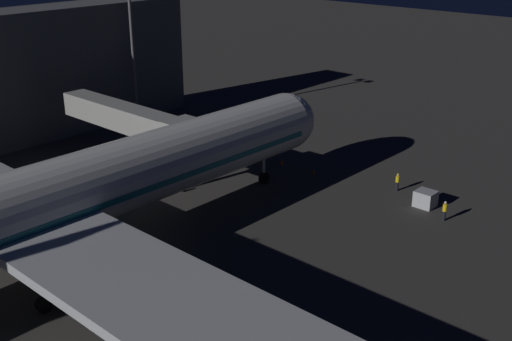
{
  "coord_description": "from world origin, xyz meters",
  "views": [
    {
      "loc": [
        -39.86,
        25.04,
        24.81
      ],
      "look_at": [
        -3.0,
        -15.39,
        3.5
      ],
      "focal_mm": 44.47,
      "sensor_mm": 36.0,
      "label": 1
    }
  ],
  "objects_px": {
    "traffic_cone_nose_starboard": "(282,162)",
    "baggage_container_mid_row": "(425,199)",
    "apron_floodlight_mast": "(132,41)",
    "airliner_at_gate": "(5,218)",
    "ground_crew_marshaller_fwd": "(398,181)",
    "ground_crew_by_belt_loader": "(445,210)",
    "traffic_cone_nose_port": "(314,172)",
    "jet_bridge": "(138,122)"
  },
  "relations": [
    {
      "from": "jet_bridge",
      "to": "traffic_cone_nose_port",
      "type": "height_order",
      "value": "jet_bridge"
    },
    {
      "from": "apron_floodlight_mast",
      "to": "traffic_cone_nose_starboard",
      "type": "distance_m",
      "value": 25.76
    },
    {
      "from": "apron_floodlight_mast",
      "to": "baggage_container_mid_row",
      "type": "relative_size",
      "value": 10.59
    },
    {
      "from": "ground_crew_by_belt_loader",
      "to": "traffic_cone_nose_port",
      "type": "distance_m",
      "value": 15.59
    },
    {
      "from": "ground_crew_marshaller_fwd",
      "to": "traffic_cone_nose_starboard",
      "type": "height_order",
      "value": "ground_crew_marshaller_fwd"
    },
    {
      "from": "apron_floodlight_mast",
      "to": "ground_crew_marshaller_fwd",
      "type": "relative_size",
      "value": 10.48
    },
    {
      "from": "jet_bridge",
      "to": "traffic_cone_nose_starboard",
      "type": "xyz_separation_m",
      "value": [
        -8.91,
        -12.47,
        -5.59
      ]
    },
    {
      "from": "airliner_at_gate",
      "to": "jet_bridge",
      "type": "distance_m",
      "value": 23.1
    },
    {
      "from": "baggage_container_mid_row",
      "to": "ground_crew_marshaller_fwd",
      "type": "height_order",
      "value": "ground_crew_marshaller_fwd"
    },
    {
      "from": "airliner_at_gate",
      "to": "traffic_cone_nose_starboard",
      "type": "height_order",
      "value": "airliner_at_gate"
    },
    {
      "from": "airliner_at_gate",
      "to": "traffic_cone_nose_starboard",
      "type": "relative_size",
      "value": 124.54
    },
    {
      "from": "apron_floodlight_mast",
      "to": "ground_crew_by_belt_loader",
      "type": "distance_m",
      "value": 44.39
    },
    {
      "from": "ground_crew_marshaller_fwd",
      "to": "baggage_container_mid_row",
      "type": "bearing_deg",
      "value": 158.5
    },
    {
      "from": "apron_floodlight_mast",
      "to": "baggage_container_mid_row",
      "type": "xyz_separation_m",
      "value": [
        -40.48,
        -2.32,
        -10.34
      ]
    },
    {
      "from": "jet_bridge",
      "to": "traffic_cone_nose_port",
      "type": "relative_size",
      "value": 37.31
    },
    {
      "from": "airliner_at_gate",
      "to": "apron_floodlight_mast",
      "type": "xyz_separation_m",
      "value": [
        25.5,
        -30.89,
        5.4
      ]
    },
    {
      "from": "traffic_cone_nose_port",
      "to": "traffic_cone_nose_starboard",
      "type": "bearing_deg",
      "value": 0.0
    },
    {
      "from": "ground_crew_by_belt_loader",
      "to": "ground_crew_marshaller_fwd",
      "type": "distance_m",
      "value": 7.38
    },
    {
      "from": "ground_crew_by_belt_loader",
      "to": "ground_crew_marshaller_fwd",
      "type": "height_order",
      "value": "ground_crew_by_belt_loader"
    },
    {
      "from": "apron_floodlight_mast",
      "to": "baggage_container_mid_row",
      "type": "height_order",
      "value": "apron_floodlight_mast"
    },
    {
      "from": "apron_floodlight_mast",
      "to": "ground_crew_marshaller_fwd",
      "type": "height_order",
      "value": "apron_floodlight_mast"
    },
    {
      "from": "baggage_container_mid_row",
      "to": "traffic_cone_nose_starboard",
      "type": "distance_m",
      "value": 17.19
    },
    {
      "from": "jet_bridge",
      "to": "ground_crew_by_belt_loader",
      "type": "distance_m",
      "value": 31.36
    },
    {
      "from": "baggage_container_mid_row",
      "to": "apron_floodlight_mast",
      "type": "bearing_deg",
      "value": 3.28
    },
    {
      "from": "airliner_at_gate",
      "to": "ground_crew_marshaller_fwd",
      "type": "height_order",
      "value": "airliner_at_gate"
    },
    {
      "from": "airliner_at_gate",
      "to": "traffic_cone_nose_port",
      "type": "bearing_deg",
      "value": -93.85
    },
    {
      "from": "apron_floodlight_mast",
      "to": "ground_crew_by_belt_loader",
      "type": "xyz_separation_m",
      "value": [
        -43.23,
        -0.69,
        -10.08
      ]
    },
    {
      "from": "baggage_container_mid_row",
      "to": "jet_bridge",
      "type": "bearing_deg",
      "value": 26.41
    },
    {
      "from": "baggage_container_mid_row",
      "to": "traffic_cone_nose_starboard",
      "type": "height_order",
      "value": "baggage_container_mid_row"
    },
    {
      "from": "baggage_container_mid_row",
      "to": "ground_crew_by_belt_loader",
      "type": "bearing_deg",
      "value": 149.39
    },
    {
      "from": "jet_bridge",
      "to": "baggage_container_mid_row",
      "type": "height_order",
      "value": "jet_bridge"
    },
    {
      "from": "baggage_container_mid_row",
      "to": "airliner_at_gate",
      "type": "bearing_deg",
      "value": 65.73
    },
    {
      "from": "jet_bridge",
      "to": "traffic_cone_nose_starboard",
      "type": "distance_m",
      "value": 16.32
    },
    {
      "from": "baggage_container_mid_row",
      "to": "ground_crew_marshaller_fwd",
      "type": "relative_size",
      "value": 0.99
    },
    {
      "from": "airliner_at_gate",
      "to": "baggage_container_mid_row",
      "type": "distance_m",
      "value": 36.76
    },
    {
      "from": "ground_crew_by_belt_loader",
      "to": "traffic_cone_nose_starboard",
      "type": "distance_m",
      "value": 19.98
    },
    {
      "from": "airliner_at_gate",
      "to": "jet_bridge",
      "type": "relative_size",
      "value": 3.34
    },
    {
      "from": "apron_floodlight_mast",
      "to": "traffic_cone_nose_starboard",
      "type": "bearing_deg",
      "value": -175.48
    },
    {
      "from": "ground_crew_marshaller_fwd",
      "to": "traffic_cone_nose_port",
      "type": "distance_m",
      "value": 9.12
    },
    {
      "from": "airliner_at_gate",
      "to": "apron_floodlight_mast",
      "type": "height_order",
      "value": "apron_floodlight_mast"
    },
    {
      "from": "traffic_cone_nose_starboard",
      "to": "baggage_container_mid_row",
      "type": "bearing_deg",
      "value": -178.4
    },
    {
      "from": "ground_crew_marshaller_fwd",
      "to": "jet_bridge",
      "type": "bearing_deg",
      "value": 33.16
    }
  ]
}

